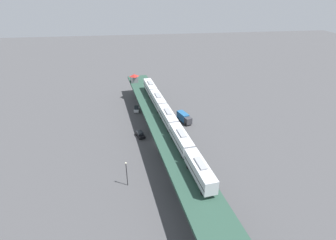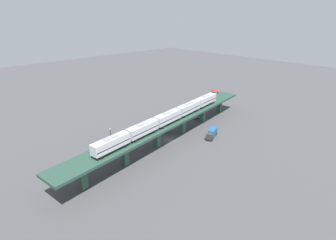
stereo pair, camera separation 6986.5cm
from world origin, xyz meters
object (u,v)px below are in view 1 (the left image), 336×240
at_px(street_car_silver, 137,109).
at_px(delivery_truck, 184,117).
at_px(street_car_black, 140,134).
at_px(street_lamp, 127,172).
at_px(signal_hut, 134,78).
at_px(subway_train, 168,117).

bearing_deg(street_car_silver, delivery_truck, 145.53).
height_order(street_car_silver, delivery_truck, delivery_truck).
distance_m(street_car_black, street_lamp, 23.26).
height_order(signal_hut, delivery_truck, signal_hut).
bearing_deg(subway_train, delivery_truck, -117.81).
xyz_separation_m(signal_hut, street_car_black, (-0.45, 32.13, -8.47)).
xyz_separation_m(subway_train, street_lamp, (12.28, 15.78, -6.04)).
height_order(signal_hut, street_car_black, signal_hut).
bearing_deg(street_lamp, street_car_silver, -95.01).
bearing_deg(subway_train, signal_hut, -77.56).
distance_m(street_car_black, delivery_truck, 18.17).
xyz_separation_m(signal_hut, street_car_silver, (-0.04, 12.48, -8.47)).
height_order(signal_hut, street_lamp, signal_hut).
height_order(delivery_truck, street_lamp, street_lamp).
height_order(subway_train, signal_hut, subway_train).
bearing_deg(street_lamp, signal_hut, -93.83).
distance_m(subway_train, street_car_silver, 29.38).
xyz_separation_m(signal_hut, street_lamp, (3.67, 54.80, -5.30)).
bearing_deg(street_lamp, street_car_black, -100.31).
bearing_deg(signal_hut, delivery_truck, 124.85).
xyz_separation_m(street_car_black, delivery_truck, (-16.16, -8.27, 0.82)).
xyz_separation_m(street_car_silver, street_lamp, (3.71, 42.32, 3.17)).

